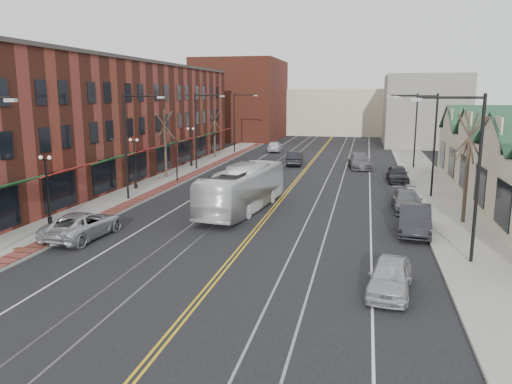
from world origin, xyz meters
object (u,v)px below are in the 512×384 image
at_px(parked_car_a, 390,277).
at_px(parked_car_b, 415,220).
at_px(parked_car_c, 407,201).
at_px(transit_bus, 243,189).
at_px(parked_suv, 83,225).
at_px(parked_car_d, 398,174).

height_order(parked_car_a, parked_car_b, parked_car_b).
bearing_deg(parked_car_c, transit_bus, -169.96).
xyz_separation_m(parked_suv, parked_car_b, (18.60, 5.06, 0.08)).
relative_size(parked_suv, parked_car_a, 1.30).
xyz_separation_m(parked_car_b, parked_car_c, (0.00, 5.92, -0.12)).
distance_m(parked_suv, parked_car_c, 21.60).
xyz_separation_m(parked_car_a, parked_car_d, (1.80, 27.37, 0.07)).
xyz_separation_m(transit_bus, parked_suv, (-7.30, -8.55, -0.81)).
distance_m(parked_car_a, parked_car_c, 15.66).
distance_m(parked_car_c, parked_car_d, 11.82).
bearing_deg(transit_bus, parked_car_d, -121.26).
bearing_deg(parked_car_b, parked_car_c, 94.09).
xyz_separation_m(parked_suv, parked_car_a, (16.80, -4.57, -0.04)).
distance_m(parked_car_a, parked_car_d, 27.43).
bearing_deg(parked_car_d, transit_bus, -130.26).
height_order(parked_car_a, parked_car_d, parked_car_d).
bearing_deg(transit_bus, parked_car_c, -160.68).
bearing_deg(parked_car_c, parked_car_d, 87.88).
xyz_separation_m(parked_car_c, parked_car_d, (0.00, 11.82, 0.07)).
relative_size(parked_suv, parked_car_b, 1.07).
relative_size(parked_car_a, parked_car_c, 0.85).
relative_size(transit_bus, parked_car_d, 2.46).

